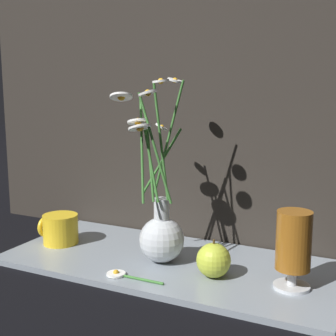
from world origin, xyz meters
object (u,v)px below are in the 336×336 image
(yellow_mug, at_px, (60,229))
(orange_fruit, at_px, (214,260))
(tea_glass, at_px, (294,244))
(vase_with_flowers, at_px, (161,227))

(yellow_mug, xyz_separation_m, orange_fruit, (0.38, -0.03, -0.00))
(tea_glass, relative_size, orange_fruit, 1.92)
(vase_with_flowers, relative_size, yellow_mug, 4.16)
(vase_with_flowers, height_order, orange_fruit, vase_with_flowers)
(tea_glass, bearing_deg, vase_with_flowers, 177.53)
(yellow_mug, height_order, orange_fruit, orange_fruit)
(yellow_mug, relative_size, tea_glass, 0.64)
(vase_with_flowers, relative_size, tea_glass, 2.64)
(yellow_mug, height_order, tea_glass, tea_glass)
(tea_glass, distance_m, orange_fruit, 0.15)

